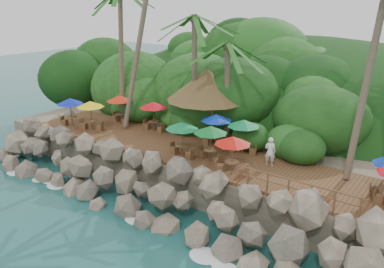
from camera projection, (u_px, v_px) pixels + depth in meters
The scene contains 11 objects.
ground at pixel (126, 223), 21.24m from camera, with size 140.00×140.00×0.00m, color #19514F.
land_base at pixel (262, 130), 33.16m from camera, with size 32.00×25.20×2.10m, color gray.
jungle_hill at pixel (296, 121), 39.24m from camera, with size 44.80×28.00×15.40m, color #143811.
seawall at pixel (150, 190), 22.40m from camera, with size 29.00×4.00×2.30m, color gray, non-canonical shape.
terrace at pixel (192, 152), 25.13m from camera, with size 26.00×5.00×0.20m, color brown.
jungle_foliage at pixel (256, 145), 32.73m from camera, with size 44.00×16.00×12.00m, color #143811, non-canonical shape.
foam_line at pixel (130, 220), 21.46m from camera, with size 25.20×0.80×0.06m.
palapa at pixel (207, 85), 27.41m from camera, with size 5.69×5.69×4.60m.
dining_clusters at pixel (194, 124), 24.48m from camera, with size 24.10×5.20×2.17m.
railing at pixel (300, 189), 18.65m from camera, with size 6.10×0.10×1.00m.
waiter at pixel (270, 152), 22.51m from camera, with size 0.63×0.41×1.73m, color white.
Camera 1 is at (13.80, -12.95, 11.34)m, focal length 37.08 mm.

